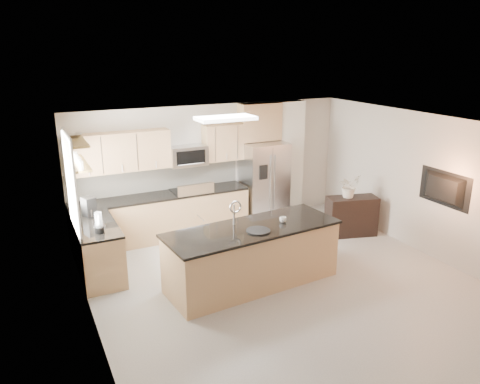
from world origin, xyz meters
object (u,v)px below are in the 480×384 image
microwave (188,156)px  island (252,256)px  range (192,211)px  platter (258,231)px  coffee_maker (89,208)px  credenza (351,216)px  television (441,189)px  bowl (73,135)px  flower_vase (349,180)px  blender (99,224)px  cup (283,220)px  refrigerator (264,183)px  kettle (99,220)px

microwave → island: size_ratio=0.26×
range → microwave: size_ratio=1.50×
platter → coffee_maker: coffee_maker is taller
microwave → credenza: (2.92, -1.64, -1.22)m
coffee_maker → television: bearing=-23.7°
credenza → island: bearing=-145.6°
credenza → coffee_maker: size_ratio=2.94×
coffee_maker → bowl: bearing=-136.4°
flower_vase → television: 1.80m
credenza → television: bearing=-54.6°
blender → bowl: size_ratio=1.00×
island → cup: 0.77m
cup → television: size_ratio=0.11×
platter → island: bearing=91.3°
credenza → flower_vase: (-0.07, 0.05, 0.76)m
island → blender: island is taller
microwave → island: (0.13, -2.61, -1.13)m
microwave → refrigerator: microwave is taller
range → island: bearing=-87.0°
range → flower_vase: bearing=-27.2°
microwave → cup: 2.77m
island → cup: island is taller
flower_vase → platter: bearing=-156.0°
coffee_maker → microwave: bearing=20.4°
range → kettle: bearing=-149.4°
range → blender: blender is taller
blender → coffee_maker: bearing=91.4°
range → flower_vase: 3.27m
cup → platter: 0.58m
blender → bowl: bowl is taller
bowl → platter: bearing=-38.0°
range → credenza: (2.92, -1.51, -0.07)m
bowl → microwave: bearing=22.4°
refrigerator → credenza: bearing=-49.4°
kettle → bowl: (-0.23, 0.39, 1.35)m
refrigerator → kettle: refrigerator is taller
blender → cup: bearing=-19.9°
cup → bowl: 3.64m
range → coffee_maker: bearing=-162.6°
kettle → bowl: bearing=119.7°
range → microwave: microwave is taller
refrigerator → flower_vase: refrigerator is taller
television → range: bearing=48.4°
microwave → bowl: bearing=-157.6°
cup → coffee_maker: (-2.78, 1.83, 0.05)m
cup → blender: blender is taller
bowl → credenza: bearing=-7.8°
kettle → flower_vase: bearing=-3.1°
credenza → cup: cup is taller
blender → coffee_maker: (-0.02, 0.83, 0.02)m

